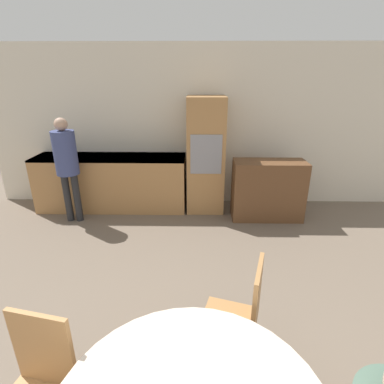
# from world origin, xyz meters

# --- Properties ---
(wall_back) EXTENTS (6.85, 0.05, 2.60)m
(wall_back) POSITION_xyz_m (0.00, 5.30, 1.30)
(wall_back) COLOR silver
(wall_back) RESTS_ON ground_plane
(kitchen_counter) EXTENTS (2.43, 0.60, 0.90)m
(kitchen_counter) POSITION_xyz_m (-1.36, 4.95, 0.46)
(kitchen_counter) COLOR #AD7A47
(kitchen_counter) RESTS_ON ground_plane
(oven_unit) EXTENTS (0.59, 0.59, 1.83)m
(oven_unit) POSITION_xyz_m (0.19, 4.96, 0.92)
(oven_unit) COLOR #AD7A47
(oven_unit) RESTS_ON ground_plane
(sideboard) EXTENTS (1.08, 0.45, 0.92)m
(sideboard) POSITION_xyz_m (1.15, 4.61, 0.46)
(sideboard) COLOR brown
(sideboard) RESTS_ON ground_plane
(chair_far_right) EXTENTS (0.50, 0.50, 0.93)m
(chair_far_right) POSITION_xyz_m (0.39, 1.96, 0.51)
(chair_far_right) COLOR #AD7A47
(chair_far_right) RESTS_ON ground_plane
(person_standing) EXTENTS (0.32, 0.32, 1.57)m
(person_standing) POSITION_xyz_m (-1.84, 4.45, 0.98)
(person_standing) COLOR #262628
(person_standing) RESTS_ON ground_plane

